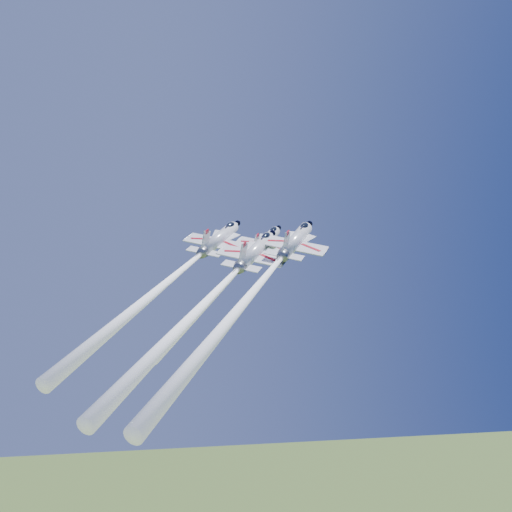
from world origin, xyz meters
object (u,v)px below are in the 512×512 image
object	(u,v)px
jet_lead	(235,273)
jet_right	(258,286)
jet_left	(175,275)
jet_slot	(215,293)

from	to	relation	value
jet_lead	jet_right	distance (m)	12.86
jet_left	jet_right	distance (m)	15.45
jet_lead	jet_slot	size ratio (longest dim) A/B	0.90
jet_slot	jet_lead	bearing A→B (deg)	94.57
jet_slot	jet_left	bearing A→B (deg)	141.59
jet_lead	jet_right	xyz separation A→B (m)	(0.27, -12.43, -3.28)
jet_left	jet_slot	bearing A→B (deg)	-38.41
jet_left	jet_right	xyz separation A→B (m)	(10.01, -11.50, -2.46)
jet_lead	jet_left	distance (m)	9.81
jet_lead	jet_right	size ratio (longest dim) A/B	0.82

